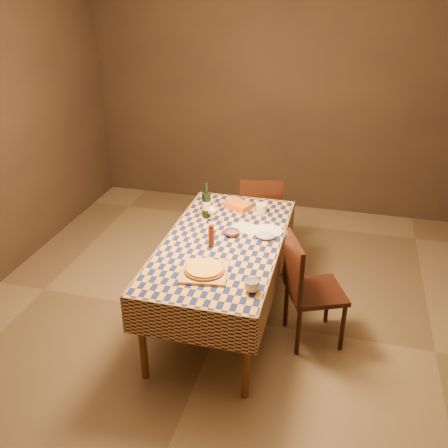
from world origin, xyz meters
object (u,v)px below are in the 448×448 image
object	(u,v)px
wine_bottle	(206,204)
cutting_board	(205,272)
dining_table	(222,249)
chair_right	(306,285)
white_plate	(268,231)
bowl	(232,233)
chair_far	(260,214)
pizza	(205,269)

from	to	relation	value
wine_bottle	cutting_board	bearing A→B (deg)	-74.67
dining_table	chair_right	distance (m)	0.73
white_plate	bowl	bearing A→B (deg)	-154.51
wine_bottle	chair_far	distance (m)	0.85
dining_table	chair_far	bearing A→B (deg)	83.88
pizza	chair_far	world-z (taller)	chair_far
cutting_board	pizza	bearing A→B (deg)	-90.00
white_plate	chair_right	distance (m)	0.57
dining_table	cutting_board	xyz separation A→B (m)	(-0.00, -0.50, 0.09)
chair_right	wine_bottle	bearing A→B (deg)	152.42
bowl	white_plate	xyz separation A→B (m)	(0.28, 0.13, -0.01)
white_plate	pizza	bearing A→B (deg)	-113.97
cutting_board	chair_far	xyz separation A→B (m)	(0.12, 1.57, -0.26)
cutting_board	chair_far	bearing A→B (deg)	85.67
white_plate	chair_far	bearing A→B (deg)	104.34
bowl	wine_bottle	world-z (taller)	wine_bottle
white_plate	chair_far	size ratio (longest dim) A/B	0.26
dining_table	chair_far	xyz separation A→B (m)	(0.12, 1.08, -0.17)
pizza	bowl	xyz separation A→B (m)	(0.05, 0.61, -0.01)
cutting_board	bowl	world-z (taller)	bowl
cutting_board	wine_bottle	size ratio (longest dim) A/B	1.03
chair_far	chair_right	world-z (taller)	same
cutting_board	wine_bottle	bearing A→B (deg)	105.33
dining_table	chair_far	size ratio (longest dim) A/B	1.98
bowl	chair_right	distance (m)	0.73
white_plate	cutting_board	bearing A→B (deg)	-113.97
cutting_board	wine_bottle	world-z (taller)	wine_bottle
bowl	chair_right	world-z (taller)	chair_right
dining_table	white_plate	world-z (taller)	white_plate
bowl	dining_table	bearing A→B (deg)	-113.07
chair_far	chair_right	size ratio (longest dim) A/B	1.00
cutting_board	wine_bottle	distance (m)	0.94
dining_table	white_plate	bearing A→B (deg)	37.27
pizza	bowl	distance (m)	0.61
wine_bottle	chair_far	xyz separation A→B (m)	(0.37, 0.67, -0.37)
bowl	chair_right	size ratio (longest dim) A/B	0.14
pizza	chair_right	world-z (taller)	chair_right
bowl	wine_bottle	xyz separation A→B (m)	(-0.30, 0.29, 0.10)
pizza	white_plate	world-z (taller)	pizza
bowl	wine_bottle	bearing A→B (deg)	136.23
wine_bottle	chair_right	bearing A→B (deg)	-27.58
cutting_board	chair_right	bearing A→B (deg)	29.74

